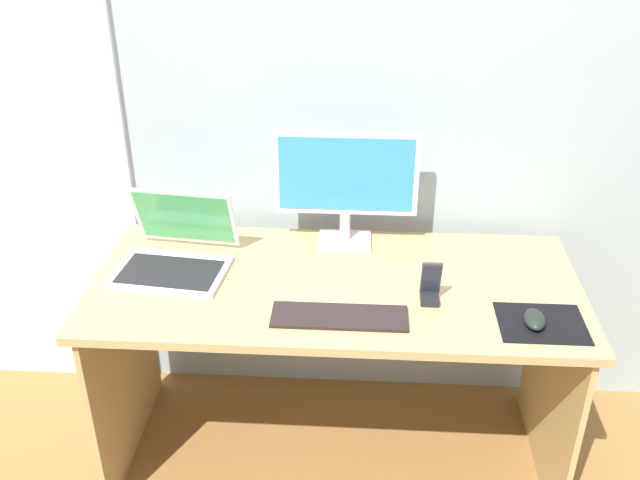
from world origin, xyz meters
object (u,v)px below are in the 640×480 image
(keyboard_external, at_px, (340,317))
(mouse, at_px, (535,319))
(phone_in_dock, at_px, (430,288))
(monitor, at_px, (346,182))
(laptop, at_px, (176,253))

(keyboard_external, bearing_deg, mouse, 0.00)
(phone_in_dock, bearing_deg, monitor, 127.25)
(keyboard_external, bearing_deg, laptop, 154.45)
(phone_in_dock, bearing_deg, mouse, -20.23)
(laptop, xyz_separation_m, mouse, (1.10, -0.26, -0.03))
(laptop, distance_m, phone_in_dock, 0.82)
(keyboard_external, relative_size, mouse, 3.98)
(mouse, height_order, phone_in_dock, phone_in_dock)
(keyboard_external, bearing_deg, monitor, 90.19)
(monitor, xyz_separation_m, laptop, (-0.54, -0.19, -0.18))
(monitor, height_order, laptop, monitor)
(laptop, distance_m, keyboard_external, 0.60)
(keyboard_external, height_order, phone_in_dock, phone_in_dock)
(monitor, relative_size, mouse, 4.80)
(mouse, distance_m, phone_in_dock, 0.31)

